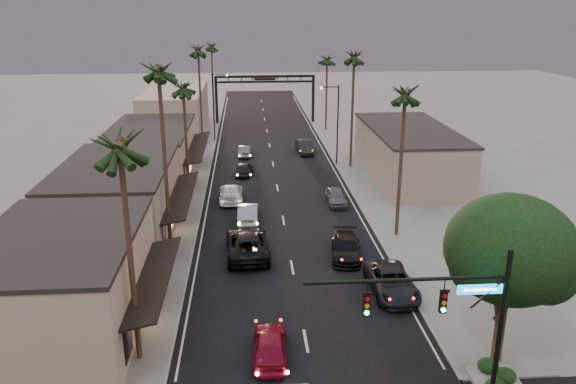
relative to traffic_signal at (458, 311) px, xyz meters
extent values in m
plane|color=slate|center=(-5.69, 36.00, -5.08)|extent=(200.00, 200.00, 0.00)
cube|color=black|center=(-5.69, 41.00, -5.08)|extent=(14.00, 120.00, 0.02)
cube|color=slate|center=(-15.19, 48.00, -5.02)|extent=(5.00, 92.00, 0.12)
cube|color=slate|center=(3.81, 48.00, -5.02)|extent=(5.00, 92.00, 0.12)
cube|color=tan|center=(-18.69, 8.00, -2.33)|extent=(8.00, 12.00, 5.50)
cube|color=gray|center=(-18.69, 22.00, -2.33)|extent=(8.00, 14.00, 5.50)
cube|color=tan|center=(-18.69, 38.00, -2.58)|extent=(8.00, 16.00, 5.00)
cube|color=gray|center=(-18.69, 61.00, -2.08)|extent=(8.00, 20.00, 6.00)
cube|color=gray|center=(8.31, 36.00, -2.58)|extent=(8.00, 18.00, 5.00)
cylinder|color=black|center=(1.91, 0.00, -1.18)|extent=(0.22, 0.22, 7.80)
cylinder|color=black|center=(-2.29, 0.00, 1.52)|extent=(8.40, 0.16, 0.16)
cube|color=black|center=(-3.89, 0.00, 0.47)|extent=(0.28, 0.22, 1.00)
cube|color=black|center=(-0.69, 0.00, 0.47)|extent=(0.28, 0.22, 1.00)
cube|color=#0B78B0|center=(0.81, 0.00, 0.97)|extent=(1.90, 0.08, 0.42)
cylinder|color=#38281C|center=(3.71, 3.50, -3.48)|extent=(0.52, 0.52, 3.20)
ellipsoid|color=black|center=(3.71, 3.50, 1.12)|extent=(6.20, 6.20, 5.20)
sphere|color=black|center=(5.11, 2.70, 0.32)|extent=(3.20, 3.20, 3.20)
sphere|color=black|center=(2.51, 4.10, -0.08)|extent=(2.80, 2.80, 2.80)
cube|color=black|center=(-13.09, 66.00, -1.58)|extent=(0.40, 0.40, 7.00)
cube|color=black|center=(1.71, 66.00, -1.58)|extent=(0.40, 0.40, 7.00)
cube|color=black|center=(-5.69, 66.00, 2.02)|extent=(15.20, 0.35, 0.35)
cube|color=black|center=(-5.69, 66.00, 1.22)|extent=(15.20, 0.30, 0.30)
cube|color=beige|center=(-5.69, 65.98, 1.62)|extent=(4.20, 0.12, 1.00)
cylinder|color=black|center=(1.51, 41.00, -0.58)|extent=(0.16, 0.16, 9.00)
cylinder|color=black|center=(0.51, 41.00, 3.72)|extent=(2.00, 0.12, 0.12)
sphere|color=#FFD899|center=(-0.39, 41.00, 3.62)|extent=(0.30, 0.30, 0.30)
cylinder|color=black|center=(-12.89, 54.00, -0.58)|extent=(0.16, 0.16, 9.00)
cylinder|color=black|center=(-11.89, 54.00, 3.72)|extent=(2.00, 0.12, 0.12)
sphere|color=#FFD899|center=(-10.99, 54.00, 3.62)|extent=(0.30, 0.30, 0.30)
cylinder|color=#38281C|center=(-14.29, 5.00, 0.42)|extent=(0.28, 0.28, 11.00)
sphere|color=black|center=(-14.29, 5.00, 6.52)|extent=(3.20, 3.20, 3.20)
cylinder|color=#38281C|center=(-14.29, 18.00, 1.42)|extent=(0.28, 0.28, 13.00)
sphere|color=black|center=(-14.29, 18.00, 8.52)|extent=(3.20, 3.20, 3.20)
cylinder|color=#38281C|center=(-14.29, 32.00, -0.08)|extent=(0.28, 0.28, 10.00)
sphere|color=black|center=(-14.29, 32.00, 5.52)|extent=(3.20, 3.20, 3.20)
cylinder|color=#38281C|center=(-14.29, 51.00, 0.92)|extent=(0.28, 0.28, 12.00)
sphere|color=black|center=(-14.29, 51.00, 7.52)|extent=(3.20, 3.20, 3.20)
cylinder|color=#38281C|center=(2.91, 20.00, 0.42)|extent=(0.28, 0.28, 11.00)
sphere|color=black|center=(2.91, 20.00, 6.52)|extent=(3.20, 3.20, 3.20)
cylinder|color=#38281C|center=(2.91, 40.00, 0.92)|extent=(0.28, 0.28, 12.00)
sphere|color=black|center=(2.91, 40.00, 7.52)|extent=(3.20, 3.20, 3.20)
cylinder|color=#38281C|center=(2.91, 60.00, -0.08)|extent=(0.28, 0.28, 10.00)
sphere|color=black|center=(2.91, 60.00, 5.52)|extent=(3.20, 3.20, 3.20)
cylinder|color=#38281C|center=(-13.99, 74.00, 0.42)|extent=(0.28, 0.28, 11.00)
sphere|color=black|center=(-13.99, 74.00, 6.52)|extent=(3.20, 3.20, 3.20)
imported|color=maroon|center=(-7.66, 4.64, -4.34)|extent=(1.96, 4.41, 1.47)
imported|color=black|center=(-8.74, 17.24, -4.19)|extent=(3.23, 6.54, 1.78)
imported|color=#949599|center=(-8.65, 23.93, -4.32)|extent=(1.75, 4.65, 1.51)
imported|color=silver|center=(-10.17, 29.43, -4.32)|extent=(2.17, 5.24, 1.51)
imported|color=black|center=(-8.99, 37.69, -4.38)|extent=(2.13, 4.28, 1.40)
imported|color=#57565C|center=(-8.89, 45.65, -4.42)|extent=(1.57, 4.07, 1.32)
imported|color=black|center=(0.21, 10.90, -4.31)|extent=(2.68, 5.63, 1.55)
imported|color=black|center=(-1.71, 16.40, -4.35)|extent=(2.69, 5.24, 1.45)
imported|color=#55555B|center=(-0.65, 27.82, -4.39)|extent=(1.70, 4.09, 1.39)
imported|color=black|center=(-1.60, 46.65, -4.29)|extent=(1.97, 4.91, 1.59)
camera|label=1|loc=(-8.59, -19.95, 11.98)|focal=35.00mm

